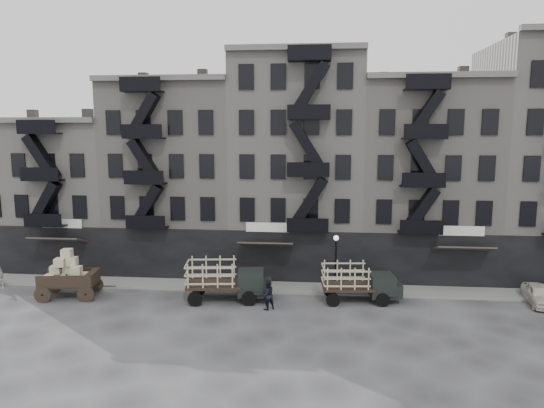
# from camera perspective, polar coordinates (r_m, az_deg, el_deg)

# --- Properties ---
(ground) EXTENTS (140.00, 140.00, 0.00)m
(ground) POSITION_cam_1_polar(r_m,az_deg,el_deg) (32.37, 2.14, -12.02)
(ground) COLOR #38383A
(ground) RESTS_ON ground
(sidewalk) EXTENTS (55.00, 2.50, 0.15)m
(sidewalk) POSITION_cam_1_polar(r_m,az_deg,el_deg) (35.88, 2.49, -9.80)
(sidewalk) COLOR slate
(sidewalk) RESTS_ON ground
(building_west) EXTENTS (10.00, 11.35, 13.20)m
(building_west) POSITION_cam_1_polar(r_m,az_deg,el_deg) (45.87, -22.85, 1.19)
(building_west) COLOR #99958C
(building_west) RESTS_ON ground
(building_midwest) EXTENTS (10.00, 11.35, 16.20)m
(building_midwest) POSITION_cam_1_polar(r_m,az_deg,el_deg) (41.91, -10.81, 3.13)
(building_midwest) COLOR gray
(building_midwest) RESTS_ON ground
(building_center) EXTENTS (10.00, 11.35, 18.20)m
(building_center) POSITION_cam_1_polar(r_m,az_deg,el_deg) (40.20, 3.01, 4.48)
(building_center) COLOR #99958C
(building_center) RESTS_ON ground
(building_mideast) EXTENTS (10.00, 11.35, 16.20)m
(building_mideast) POSITION_cam_1_polar(r_m,az_deg,el_deg) (41.11, 17.08, 2.80)
(building_mideast) COLOR gray
(building_mideast) RESTS_ON ground
(lamp_post) EXTENTS (0.36, 0.36, 4.28)m
(lamp_post) POSITION_cam_1_polar(r_m,az_deg,el_deg) (33.99, 7.51, -6.15)
(lamp_post) COLOR black
(lamp_post) RESTS_ON ground
(wagon) EXTENTS (4.23, 2.66, 3.36)m
(wagon) POSITION_cam_1_polar(r_m,az_deg,el_deg) (36.37, -22.97, -7.21)
(wagon) COLOR black
(wagon) RESTS_ON ground
(stake_truck_west) EXTENTS (5.86, 2.90, 2.84)m
(stake_truck_west) POSITION_cam_1_polar(r_m,az_deg,el_deg) (33.18, -5.43, -8.57)
(stake_truck_west) COLOR black
(stake_truck_west) RESTS_ON ground
(stake_truck_east) EXTENTS (5.37, 2.56, 2.62)m
(stake_truck_east) POSITION_cam_1_polar(r_m,az_deg,el_deg) (33.39, 10.18, -8.79)
(stake_truck_east) COLOR black
(stake_truck_east) RESTS_ON ground
(car_east) EXTENTS (1.98, 4.00, 1.31)m
(car_east) POSITION_cam_1_polar(r_m,az_deg,el_deg) (37.16, 28.94, -9.31)
(car_east) COLOR beige
(car_east) RESTS_ON ground
(pedestrian_mid) EXTENTS (1.20, 1.14, 1.95)m
(pedestrian_mid) POSITION_cam_1_polar(r_m,az_deg,el_deg) (31.64, -0.55, -10.63)
(pedestrian_mid) COLOR black
(pedestrian_mid) RESTS_ON ground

